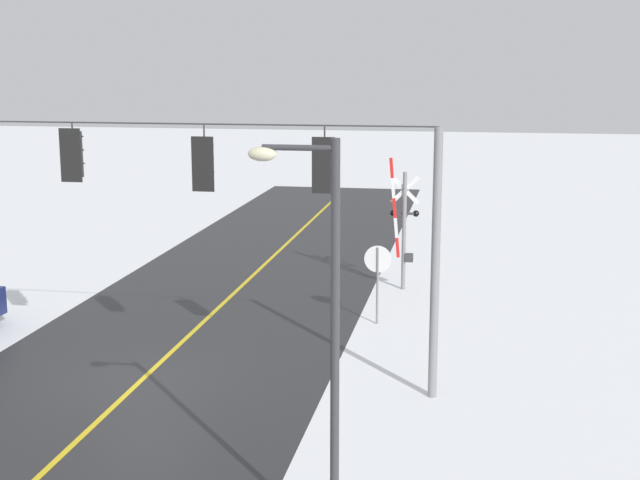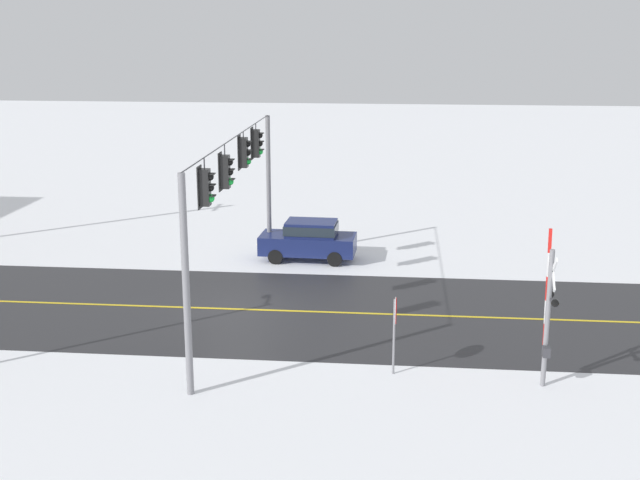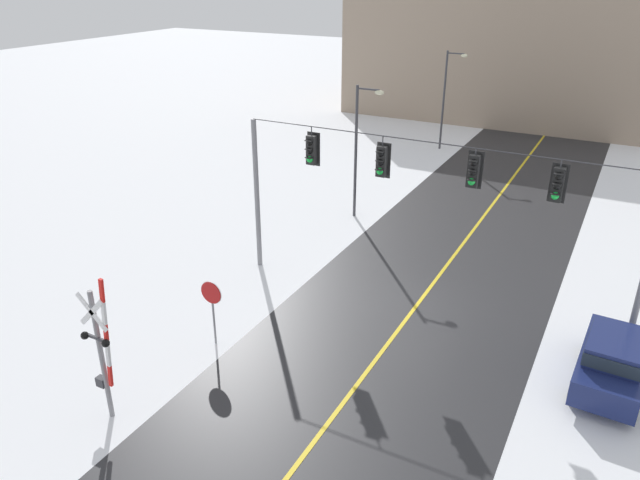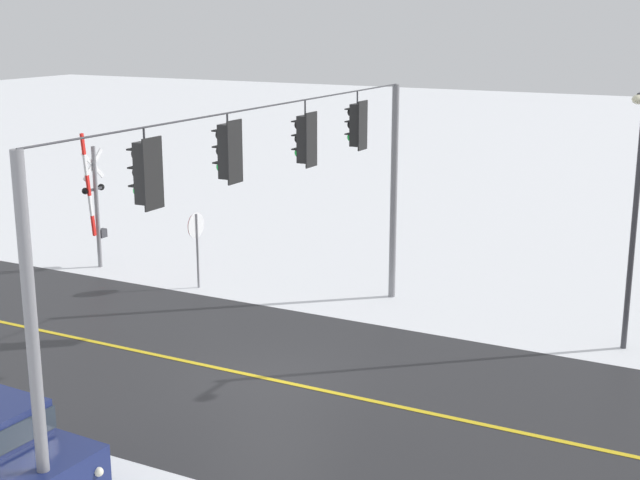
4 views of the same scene
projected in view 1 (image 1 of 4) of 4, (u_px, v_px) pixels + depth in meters
ground_plane at (144, 378)px, 21.79m from camera, size 160.00×160.00×0.00m
signal_span at (140, 199)px, 20.92m from camera, size 14.20×0.47×6.22m
stop_sign at (378, 267)px, 25.99m from camera, size 0.80×0.09×2.35m
railroad_crossing at (403, 224)px, 29.90m from camera, size 1.02×0.31×4.47m
streetlamp_near at (321, 308)px, 13.52m from camera, size 1.39×0.28×6.50m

